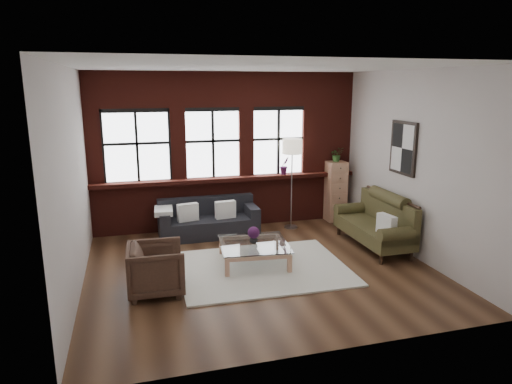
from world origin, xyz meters
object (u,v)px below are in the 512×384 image
object	(u,v)px
coffee_table	(254,254)
drawer_chest	(335,191)
armchair	(156,269)
dark_sofa	(209,219)
vintage_settee	(373,221)
vase	(254,239)
floor_lamp	(292,181)

from	to	relation	value
coffee_table	drawer_chest	world-z (taller)	drawer_chest
armchair	coffee_table	xyz separation A→B (m)	(1.64, 0.68, -0.19)
armchair	dark_sofa	bearing A→B (deg)	-24.60
vintage_settee	coffee_table	world-z (taller)	vintage_settee
vintage_settee	armchair	xyz separation A→B (m)	(-3.98, -0.89, -0.14)
vintage_settee	vase	bearing A→B (deg)	-174.78
coffee_table	drawer_chest	bearing A→B (deg)	39.57
vintage_settee	floor_lamp	bearing A→B (deg)	125.28
drawer_chest	vintage_settee	bearing A→B (deg)	-92.14
dark_sofa	vase	world-z (taller)	dark_sofa
coffee_table	floor_lamp	world-z (taller)	floor_lamp
vintage_settee	drawer_chest	world-z (taller)	drawer_chest
vintage_settee	armchair	size ratio (longest dim) A/B	2.35
dark_sofa	armchair	distance (m)	2.62
vase	floor_lamp	xyz separation A→B (m)	(1.28, 1.71, 0.58)
coffee_table	vase	distance (m)	0.26
dark_sofa	coffee_table	size ratio (longest dim) A/B	1.74
armchair	floor_lamp	xyz separation A→B (m)	(2.92, 2.39, 0.65)
dark_sofa	drawer_chest	world-z (taller)	drawer_chest
drawer_chest	floor_lamp	distance (m)	1.21
drawer_chest	floor_lamp	world-z (taller)	floor_lamp
vintage_settee	armchair	world-z (taller)	vintage_settee
armchair	coffee_table	world-z (taller)	armchair
dark_sofa	drawer_chest	xyz separation A→B (m)	(2.88, 0.33, 0.31)
armchair	vase	world-z (taller)	armchair
coffee_table	vase	size ratio (longest dim) A/B	7.60
armchair	drawer_chest	world-z (taller)	drawer_chest
armchair	vase	size ratio (longest dim) A/B	5.43
vase	dark_sofa	bearing A→B (deg)	105.87
vintage_settee	floor_lamp	world-z (taller)	floor_lamp
vintage_settee	vase	xyz separation A→B (m)	(-2.34, -0.21, -0.06)
dark_sofa	vase	bearing A→B (deg)	-74.13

